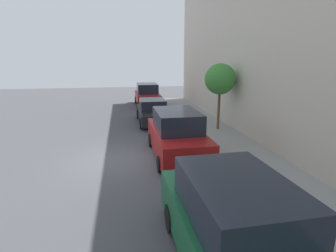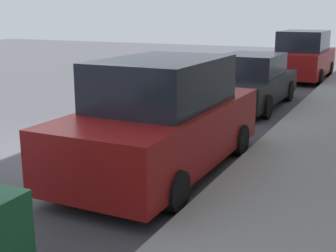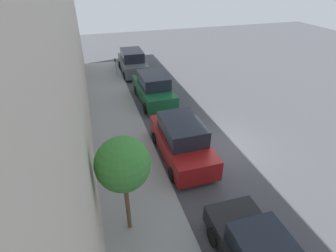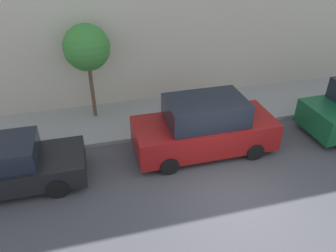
{
  "view_description": "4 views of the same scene",
  "coord_description": "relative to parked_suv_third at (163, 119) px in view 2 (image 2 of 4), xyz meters",
  "views": [
    {
      "loc": [
        0.13,
        -10.37,
        4.03
      ],
      "look_at": [
        2.24,
        1.39,
        1.0
      ],
      "focal_mm": 28.0,
      "sensor_mm": 36.0,
      "label": 1
    },
    {
      "loc": [
        5.88,
        -6.99,
        2.74
      ],
      "look_at": [
        2.78,
        -0.6,
        1.0
      ],
      "focal_mm": 50.0,
      "sensor_mm": 36.0,
      "label": 2
    },
    {
      "loc": [
        6.05,
        9.78,
        8.03
      ],
      "look_at": [
        2.65,
        -1.31,
        1.0
      ],
      "focal_mm": 28.0,
      "sensor_mm": 36.0,
      "label": 3
    },
    {
      "loc": [
        -6.43,
        3.65,
        6.81
      ],
      "look_at": [
        2.66,
        1.25,
        1.0
      ],
      "focal_mm": 35.0,
      "sensor_mm": 36.0,
      "label": 4
    }
  ],
  "objects": [
    {
      "name": "ground_plane",
      "position": [
        -2.37,
        -0.04,
        -0.93
      ],
      "size": [
        60.0,
        60.0,
        0.0
      ],
      "primitive_type": "plane",
      "color": "#424247"
    },
    {
      "name": "sidewalk",
      "position": [
        2.62,
        -0.04,
        -0.86
      ],
      "size": [
        2.98,
        32.0,
        0.15
      ],
      "color": "gray",
      "rests_on": "ground_plane"
    },
    {
      "name": "parked_suv_third",
      "position": [
        0.0,
        0.0,
        0.0
      ],
      "size": [
        2.08,
        4.8,
        1.98
      ],
      "color": "maroon",
      "rests_on": "ground_plane"
    },
    {
      "name": "parked_sedan_fourth",
      "position": [
        -0.26,
        6.31,
        -0.21
      ],
      "size": [
        1.92,
        4.52,
        1.54
      ],
      "color": "black",
      "rests_on": "ground_plane"
    },
    {
      "name": "parked_suv_fifth",
      "position": [
        0.05,
        12.88,
        -0.0
      ],
      "size": [
        2.08,
        4.82,
        1.98
      ],
      "color": "maroon",
      "rests_on": "ground_plane"
    }
  ]
}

